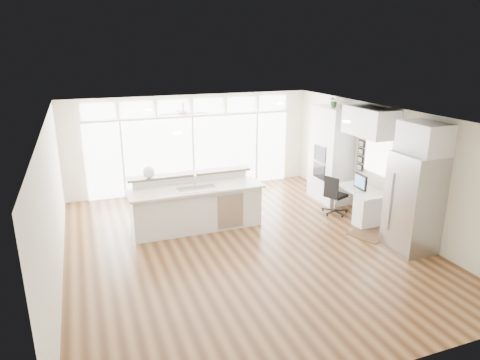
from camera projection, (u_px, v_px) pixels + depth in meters
name	position (u px, v px, depth m)	size (l,w,h in m)	color
floor	(243.00, 245.00, 8.92)	(7.00, 8.00, 0.02)	#482B16
ceiling	(243.00, 116.00, 8.12)	(7.00, 8.00, 0.02)	white
wall_back	(192.00, 143.00, 12.09)	(7.00, 0.04, 2.70)	beige
wall_front	(367.00, 282.00, 4.95)	(7.00, 0.04, 2.70)	beige
wall_left	(53.00, 205.00, 7.34)	(0.04, 8.00, 2.70)	beige
wall_right	(387.00, 167.00, 9.70)	(0.04, 8.00, 2.70)	beige
glass_wall	(193.00, 154.00, 12.13)	(5.80, 0.06, 2.08)	white
transom_row	(191.00, 107.00, 11.73)	(5.90, 0.06, 0.40)	white
desk_window	(377.00, 155.00, 9.90)	(0.04, 0.85, 0.85)	white
ceiling_fan	(183.00, 109.00, 10.51)	(1.16, 1.16, 0.32)	silver
recessed_lights	(239.00, 115.00, 8.30)	(3.40, 3.00, 0.02)	white
oven_cabinet	(331.00, 154.00, 11.23)	(0.64, 1.20, 2.50)	white
desk_nook	(361.00, 204.00, 10.13)	(0.72, 1.30, 0.76)	white
upper_cabinets	(370.00, 122.00, 9.56)	(0.64, 1.30, 0.64)	white
refrigerator	(414.00, 203.00, 8.47)	(0.76, 0.90, 2.00)	#A7A8AC
fridge_cabinet	(424.00, 138.00, 8.10)	(0.64, 0.90, 0.60)	white
framed_photos	(361.00, 156.00, 10.49)	(0.06, 0.22, 0.80)	black
kitchen_island	(197.00, 204.00, 9.57)	(2.99, 1.13, 1.19)	white
rug	(372.00, 233.00, 9.49)	(0.98, 0.71, 0.01)	#331E10
office_chair	(336.00, 195.00, 10.47)	(0.50, 0.47, 0.97)	black
fishbowl	(149.00, 172.00, 9.39)	(0.27, 0.27, 0.27)	white
monitor	(360.00, 181.00, 9.93)	(0.08, 0.48, 0.40)	black
keyboard	(354.00, 190.00, 9.93)	(0.12, 0.31, 0.02)	silver
potted_plant	(334.00, 102.00, 10.82)	(0.26, 0.29, 0.23)	#345E28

